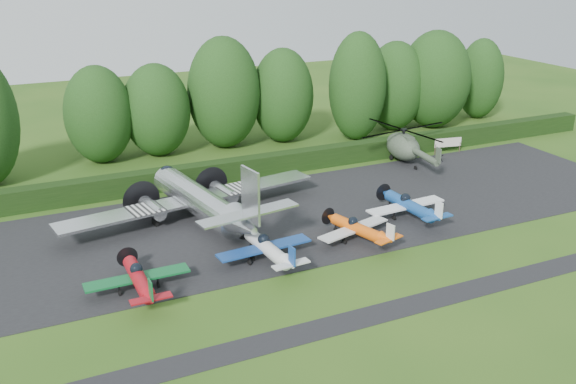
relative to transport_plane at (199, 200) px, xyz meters
name	(u,v)px	position (x,y,z in m)	size (l,w,h in m)	color
ground	(331,273)	(5.65, -12.05, -2.01)	(160.00, 160.00, 0.00)	#254B15
apron	(273,221)	(5.65, -2.05, -2.01)	(70.00, 18.00, 0.01)	black
taxiway_verge	(377,314)	(5.65, -18.05, -2.01)	(70.00, 2.00, 0.00)	black
hedgerow	(228,180)	(5.65, 8.95, -2.01)	(90.00, 1.60, 2.00)	black
transport_plane	(199,200)	(0.00, 0.00, 0.00)	(22.54, 17.28, 7.22)	silver
light_plane_red	(139,278)	(-7.01, -9.33, -0.92)	(6.84, 7.19, 2.63)	maroon
light_plane_white	(267,248)	(2.28, -8.78, -0.87)	(7.12, 7.49, 2.74)	silver
light_plane_orange	(358,229)	(9.98, -8.37, -0.97)	(6.53, 6.86, 2.51)	#EC5C0D
light_plane_blue	(410,206)	(16.13, -6.33, -0.86)	(7.19, 7.56, 2.76)	navy
helicopter	(403,144)	(24.35, 6.66, -0.10)	(11.04, 12.93, 3.56)	#343F30
sign_board	(448,143)	(30.41, 6.95, -0.82)	(3.15, 0.12, 1.77)	#3F3326
tree_0	(480,79)	(44.08, 18.33, 3.18)	(5.91, 5.91, 10.42)	black
tree_1	(435,79)	(35.79, 17.04, 3.98)	(8.71, 8.71, 12.00)	black
tree_2	(224,93)	(9.26, 19.71, 4.16)	(8.03, 8.03, 12.37)	black
tree_3	(283,96)	(16.07, 18.99, 3.37)	(7.04, 7.04, 10.80)	black
tree_4	(98,115)	(-4.35, 19.89, 3.06)	(6.98, 6.98, 10.18)	black
tree_6	(156,110)	(1.67, 19.82, 2.95)	(7.20, 7.20, 9.95)	black
tree_7	(395,86)	(30.69, 18.13, 3.40)	(7.31, 7.31, 10.85)	black
tree_8	(357,87)	(24.23, 16.21, 4.23)	(6.60, 6.60, 12.51)	black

